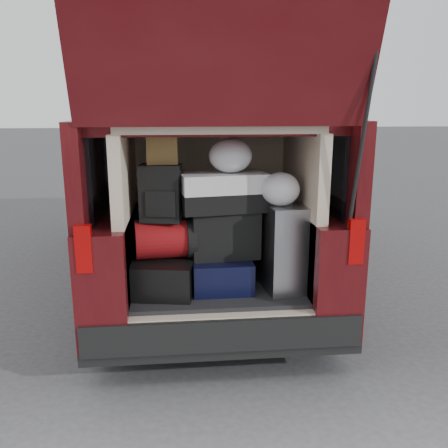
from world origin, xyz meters
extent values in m
plane|color=#3B3B3E|center=(0.00, 0.00, 0.00)|extent=(80.00, 80.00, 0.00)
cylinder|color=black|center=(-0.82, 0.40, 0.32)|extent=(0.24, 0.64, 0.64)
cylinder|color=black|center=(0.82, 0.40, 0.32)|extent=(0.24, 0.64, 0.64)
cylinder|color=black|center=(-0.82, 3.70, 0.32)|extent=(0.24, 0.64, 0.64)
cylinder|color=black|center=(0.82, 3.70, 0.32)|extent=(0.24, 0.64, 0.64)
cube|color=black|center=(0.00, 2.08, 0.26)|extent=(1.90, 4.85, 0.08)
cube|color=#46090E|center=(-0.79, 2.08, 0.70)|extent=(0.33, 4.85, 0.80)
cube|color=#46090E|center=(0.79, 2.08, 0.70)|extent=(0.33, 4.85, 0.80)
cube|color=#46090E|center=(0.00, 2.08, 1.73)|extent=(1.82, 4.46, 0.10)
cube|color=black|center=(-0.88, 1.97, 1.44)|extent=(0.12, 4.25, 0.68)
cube|color=black|center=(0.88, 1.97, 1.44)|extent=(0.12, 4.25, 0.68)
cube|color=black|center=(0.00, -0.29, 0.40)|extent=(1.86, 0.16, 0.22)
cube|color=#990505|center=(-0.86, -0.33, 1.02)|extent=(0.10, 0.06, 0.30)
cube|color=#990505|center=(0.86, -0.33, 1.02)|extent=(0.10, 0.06, 0.30)
cube|color=black|center=(0.00, 0.28, 0.52)|extent=(1.24, 1.05, 0.06)
cube|color=beige|center=(-0.66, 0.28, 1.12)|extent=(0.08, 1.05, 1.15)
cube|color=beige|center=(0.66, 0.28, 1.12)|extent=(0.08, 1.05, 1.15)
cube|color=beige|center=(0.00, 0.83, 1.12)|extent=(1.34, 0.06, 1.15)
cube|color=beige|center=(0.00, 0.28, 1.73)|extent=(1.34, 1.05, 0.06)
cube|color=#46090E|center=(0.00, -0.46, 2.26)|extent=(1.75, 0.38, 1.02)
cylinder|color=black|center=(0.84, -0.40, 1.65)|extent=(0.02, 0.90, 0.76)
cube|color=black|center=(0.00, 0.28, 0.28)|extent=(1.24, 1.05, 0.55)
cube|color=black|center=(-0.39, 0.17, 0.67)|extent=(0.54, 0.68, 0.25)
cube|color=black|center=(0.03, 0.18, 0.66)|extent=(0.44, 0.53, 0.23)
cube|color=silver|center=(0.48, 0.09, 0.87)|extent=(0.31, 0.45, 0.64)
cube|color=maroon|center=(-0.38, 0.14, 0.94)|extent=(0.46, 0.33, 0.28)
cube|color=black|center=(0.06, 0.19, 0.96)|extent=(0.51, 0.34, 0.35)
cube|color=black|center=(-0.40, 0.13, 1.28)|extent=(0.31, 0.22, 0.40)
cube|color=white|center=(0.05, 0.17, 1.27)|extent=(0.65, 0.40, 0.27)
cube|color=olive|center=(-0.38, 0.18, 1.57)|extent=(0.21, 0.18, 0.19)
ellipsoid|color=white|center=(0.10, 0.17, 1.53)|extent=(0.35, 0.33, 0.24)
ellipsoid|color=white|center=(0.44, 0.04, 1.30)|extent=(0.29, 0.27, 0.24)
camera|label=1|loc=(-0.28, -3.18, 1.87)|focal=38.00mm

